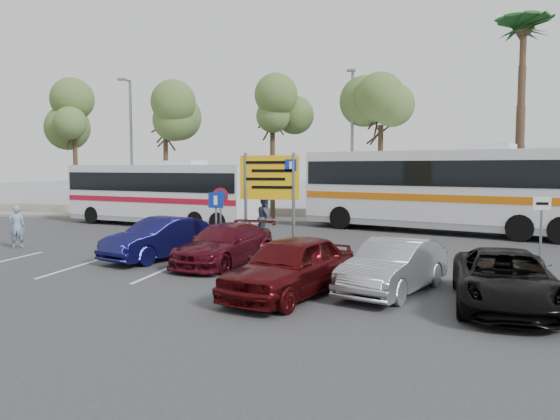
% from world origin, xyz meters
% --- Properties ---
extents(ground, '(120.00, 120.00, 0.00)m').
position_xyz_m(ground, '(0.00, 0.00, 0.00)').
color(ground, '#303032').
rests_on(ground, ground).
extents(kerb_strip, '(44.00, 2.40, 0.15)m').
position_xyz_m(kerb_strip, '(0.00, 14.00, 0.07)').
color(kerb_strip, gray).
rests_on(kerb_strip, ground).
extents(seawall, '(48.00, 0.80, 0.60)m').
position_xyz_m(seawall, '(0.00, 16.00, 0.30)').
color(seawall, gray).
rests_on(seawall, ground).
extents(sea, '(140.00, 140.00, 0.00)m').
position_xyz_m(sea, '(0.00, 60.00, 0.01)').
color(sea, '#3B485E').
rests_on(sea, ground).
extents(tree_far_left, '(3.20, 3.20, 7.60)m').
position_xyz_m(tree_far_left, '(-14.00, 14.00, 6.33)').
color(tree_far_left, '#382619').
rests_on(tree_far_left, kerb_strip).
extents(tree_left, '(3.20, 3.20, 7.20)m').
position_xyz_m(tree_left, '(-8.00, 14.00, 6.00)').
color(tree_left, '#382619').
rests_on(tree_left, kerb_strip).
extents(tree_mid, '(3.20, 3.20, 8.00)m').
position_xyz_m(tree_mid, '(-1.50, 14.00, 6.65)').
color(tree_mid, '#382619').
rests_on(tree_mid, kerb_strip).
extents(tree_right, '(3.20, 3.20, 7.40)m').
position_xyz_m(tree_right, '(4.50, 14.00, 6.17)').
color(tree_right, '#382619').
rests_on(tree_right, kerb_strip).
extents(palm_tree, '(4.80, 4.80, 11.20)m').
position_xyz_m(palm_tree, '(11.50, 14.00, 9.87)').
color(palm_tree, '#382619').
rests_on(palm_tree, kerb_strip).
extents(street_lamp_left, '(0.45, 1.15, 8.01)m').
position_xyz_m(street_lamp_left, '(-10.00, 13.52, 4.60)').
color(street_lamp_left, slate).
rests_on(street_lamp_left, kerb_strip).
extents(street_lamp_right, '(0.45, 1.15, 8.01)m').
position_xyz_m(street_lamp_right, '(3.00, 13.52, 4.60)').
color(street_lamp_right, slate).
rests_on(street_lamp_right, kerb_strip).
extents(direction_sign, '(2.20, 0.12, 3.60)m').
position_xyz_m(direction_sign, '(1.00, 3.20, 2.43)').
color(direction_sign, slate).
rests_on(direction_sign, ground).
extents(sign_no_stop, '(0.60, 0.08, 2.35)m').
position_xyz_m(sign_no_stop, '(-0.60, 2.38, 1.58)').
color(sign_no_stop, slate).
rests_on(sign_no_stop, ground).
extents(sign_parking, '(0.50, 0.07, 2.25)m').
position_xyz_m(sign_parking, '(-0.20, 0.79, 1.47)').
color(sign_parking, slate).
rests_on(sign_parking, ground).
extents(sign_taxi, '(0.50, 0.07, 2.20)m').
position_xyz_m(sign_taxi, '(9.80, 1.49, 1.42)').
color(sign_taxi, slate).
rests_on(sign_taxi, ground).
extents(lane_markings, '(12.02, 4.20, 0.01)m').
position_xyz_m(lane_markings, '(-1.14, -1.00, 0.00)').
color(lane_markings, silver).
rests_on(lane_markings, ground).
extents(coach_bus_left, '(11.14, 4.96, 3.40)m').
position_xyz_m(coach_bus_left, '(-6.75, 10.50, 1.58)').
color(coach_bus_left, silver).
rests_on(coach_bus_left, ground).
extents(coach_bus_right, '(13.27, 7.31, 4.10)m').
position_xyz_m(coach_bus_right, '(7.50, 10.50, 1.90)').
color(coach_bus_right, silver).
rests_on(coach_bus_right, ground).
extents(car_blue, '(2.95, 4.45, 1.39)m').
position_xyz_m(car_blue, '(-2.11, 0.72, 0.69)').
color(car_blue, '#0E0E45').
rests_on(car_blue, ground).
extents(car_maroon, '(2.68, 4.69, 1.28)m').
position_xyz_m(car_maroon, '(0.29, 0.21, 0.64)').
color(car_maroon, '#4E0D18').
rests_on(car_maroon, ground).
extents(car_red, '(3.07, 4.61, 1.46)m').
position_xyz_m(car_red, '(3.18, -3.50, 0.73)').
color(car_red, '#4A0A0D').
rests_on(car_red, ground).
extents(suv_black, '(2.35, 4.66, 1.26)m').
position_xyz_m(suv_black, '(7.98, -3.50, 0.63)').
color(suv_black, black).
rests_on(suv_black, ground).
extents(car_silver_b, '(2.78, 4.25, 1.32)m').
position_xyz_m(car_silver_b, '(5.58, -2.52, 0.66)').
color(car_silver_b, gray).
rests_on(car_silver_b, ground).
extents(pedestrian_near, '(0.72, 0.64, 1.64)m').
position_xyz_m(pedestrian_near, '(-8.58, 1.85, 0.82)').
color(pedestrian_near, '#7B95B3').
rests_on(pedestrian_near, ground).
extents(pedestrian_far, '(0.86, 1.02, 1.84)m').
position_xyz_m(pedestrian_far, '(0.00, 6.50, 0.92)').
color(pedestrian_far, '#373952').
rests_on(pedestrian_far, ground).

